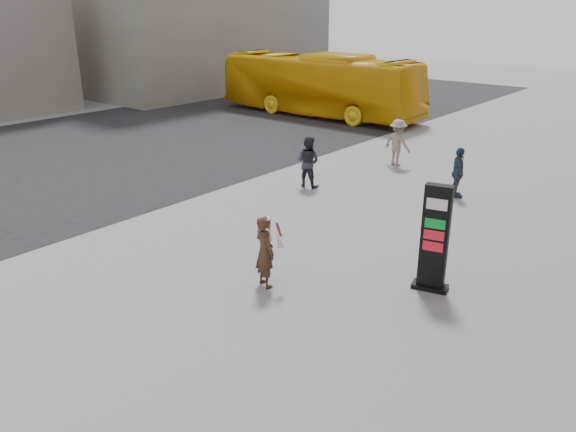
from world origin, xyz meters
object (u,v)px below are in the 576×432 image
Objects in this scene: info_pylon at (435,239)px; pedestrian_a at (308,162)px; bus at (319,85)px; pedestrian_c at (458,173)px; woman at (265,251)px; pedestrian_b at (398,143)px.

info_pylon is 1.37× the size of pedestrian_a.
info_pylon is 20.33m from bus.
pedestrian_a reaches higher than pedestrian_c.
woman is 0.14× the size of bus.
bus reaches higher than info_pylon.
woman is 0.92× the size of pedestrian_b.
info_pylon is 7.71m from pedestrian_a.
bus is 10.63m from pedestrian_b.
pedestrian_a is (-6.54, 4.08, -0.32)m from info_pylon.
info_pylon is at bearing 139.28° from pedestrian_a.
pedestrian_b is at bearing 21.18° from pedestrian_c.
info_pylon is 6.61m from pedestrian_c.
pedestrian_c is (-2.20, 6.22, -0.37)m from info_pylon.
info_pylon is at bearing 132.32° from pedestrian_b.
woman is (-2.85, -2.17, -0.35)m from info_pylon.
pedestrian_c is at bearing -162.55° from pedestrian_a.
woman is at bearing 111.79° from pedestrian_a.
woman is 10.85m from pedestrian_b.
woman is 0.94× the size of pedestrian_a.
pedestrian_b reaches higher than pedestrian_c.
pedestrian_a is 4.37m from pedestrian_b.
pedestrian_c is at bearing 156.37° from pedestrian_b.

